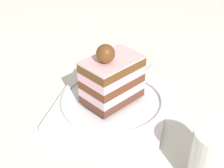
# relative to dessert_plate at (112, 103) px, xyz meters

# --- Properties ---
(ground_plane) EXTENTS (2.40, 2.40, 0.00)m
(ground_plane) POSITION_rel_dessert_plate_xyz_m (0.01, 0.02, -0.01)
(ground_plane) COLOR silver
(dessert_plate) EXTENTS (0.21, 0.21, 0.02)m
(dessert_plate) POSITION_rel_dessert_plate_xyz_m (0.00, 0.00, 0.00)
(dessert_plate) COLOR white
(dessert_plate) RESTS_ON ground_plane
(cake_slice) EXTENTS (0.12, 0.10, 0.11)m
(cake_slice) POSITION_rel_dessert_plate_xyz_m (-0.00, -0.00, 0.05)
(cake_slice) COLOR brown
(cake_slice) RESTS_ON dessert_plate
(fork) EXTENTS (0.11, 0.03, 0.00)m
(fork) POSITION_rel_dessert_plate_xyz_m (0.08, -0.02, 0.01)
(fork) COLOR silver
(fork) RESTS_ON dessert_plate
(drink_glass_near) EXTENTS (0.07, 0.07, 0.09)m
(drink_glass_near) POSITION_rel_dessert_plate_xyz_m (-0.11, -0.18, 0.03)
(drink_glass_near) COLOR white
(drink_glass_near) RESTS_ON ground_plane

